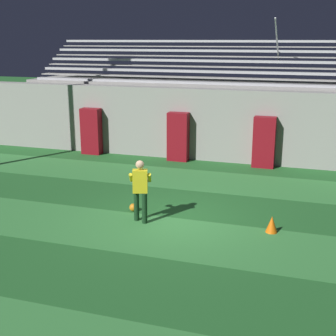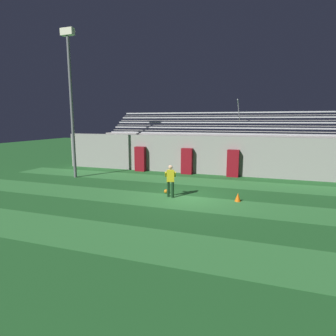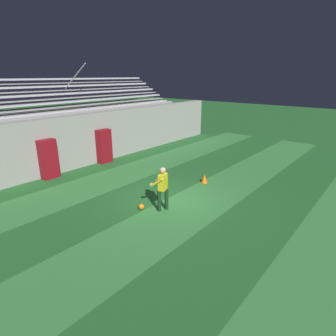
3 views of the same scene
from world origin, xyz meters
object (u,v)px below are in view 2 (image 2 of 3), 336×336
at_px(floodlight_pole, 71,88).
at_px(goalkeeper, 170,179).
at_px(traffic_cone, 238,197).
at_px(padding_pillar_gate_right, 233,163).
at_px(padding_pillar_gate_left, 187,161).
at_px(soccer_ball, 166,191).
at_px(padding_pillar_far_left, 140,159).

height_order(floodlight_pole, goalkeeper, floodlight_pole).
bearing_deg(goalkeeper, traffic_cone, 5.31).
xyz_separation_m(padding_pillar_gate_right, goalkeeper, (-2.45, -6.46, 0.00)).
xyz_separation_m(floodlight_pole, traffic_cone, (11.26, -2.42, -5.79)).
xyz_separation_m(padding_pillar_gate_left, traffic_cone, (4.24, -6.15, -0.74)).
height_order(padding_pillar_gate_left, traffic_cone, padding_pillar_gate_left).
distance_m(padding_pillar_gate_left, padding_pillar_gate_right, 3.33).
relative_size(padding_pillar_gate_left, padding_pillar_gate_right, 1.00).
height_order(padding_pillar_gate_right, soccer_ball, padding_pillar_gate_right).
xyz_separation_m(padding_pillar_far_left, goalkeeper, (4.62, -6.46, 0.00)).
relative_size(padding_pillar_gate_left, goalkeeper, 1.14).
bearing_deg(padding_pillar_gate_left, soccer_ball, -86.03).
relative_size(padding_pillar_gate_right, goalkeeper, 1.14).
xyz_separation_m(goalkeeper, soccer_ball, (-0.47, 0.65, -0.84)).
height_order(padding_pillar_gate_left, goalkeeper, padding_pillar_gate_left).
height_order(padding_pillar_far_left, traffic_cone, padding_pillar_far_left).
distance_m(padding_pillar_gate_left, soccer_ball, 5.89).
bearing_deg(floodlight_pole, padding_pillar_far_left, 48.79).
bearing_deg(traffic_cone, goalkeeper, -174.69).
relative_size(floodlight_pole, traffic_cone, 23.21).
height_order(padding_pillar_gate_right, traffic_cone, padding_pillar_gate_right).
bearing_deg(padding_pillar_gate_right, floodlight_pole, -160.18).
bearing_deg(padding_pillar_gate_left, floodlight_pole, -152.02).
bearing_deg(goalkeeper, padding_pillar_gate_right, 69.19).
xyz_separation_m(padding_pillar_gate_left, padding_pillar_far_left, (-3.75, 0.00, 0.00)).
xyz_separation_m(padding_pillar_gate_left, soccer_ball, (0.40, -5.81, -0.84)).
bearing_deg(soccer_ball, floodlight_pole, 164.33).
xyz_separation_m(padding_pillar_gate_left, floodlight_pole, (-7.02, -3.73, 5.05)).
distance_m(padding_pillar_gate_right, traffic_cone, 6.26).
height_order(soccer_ball, traffic_cone, traffic_cone).
relative_size(goalkeeper, traffic_cone, 3.98).
height_order(goalkeeper, traffic_cone, goalkeeper).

